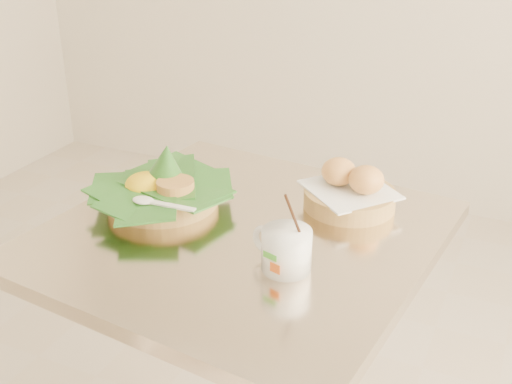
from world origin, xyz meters
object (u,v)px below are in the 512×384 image
at_px(rice_basket, 162,187).
at_px(coffee_mug, 285,248).
at_px(bread_basket, 350,191).
at_px(cafe_table, 242,323).

bearing_deg(rice_basket, coffee_mug, -21.43).
bearing_deg(rice_basket, bread_basket, 22.19).
xyz_separation_m(bread_basket, coffee_mug, (-0.03, -0.28, 0.01)).
bearing_deg(coffee_mug, cafe_table, 144.43).
relative_size(rice_basket, coffee_mug, 1.92).
relative_size(cafe_table, bread_basket, 3.43).
relative_size(rice_basket, bread_basket, 1.28).
bearing_deg(coffee_mug, bread_basket, 83.38).
bearing_deg(bread_basket, rice_basket, -157.81).
bearing_deg(bread_basket, coffee_mug, -96.62).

